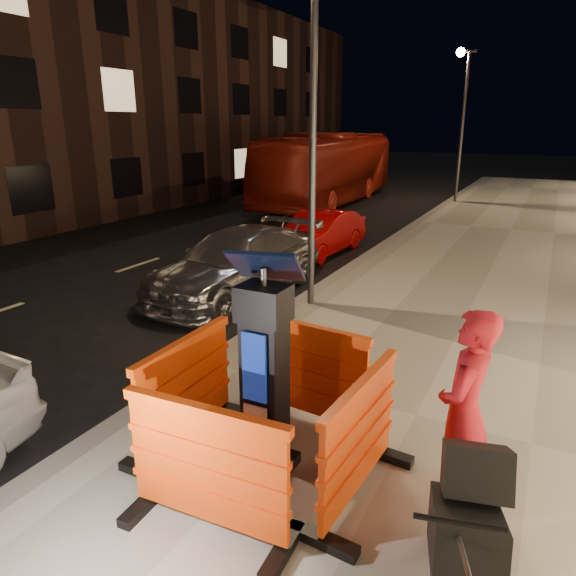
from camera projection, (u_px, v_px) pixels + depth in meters
The scene contains 15 objects.
ground_plane at pixel (207, 372), 7.36m from camera, with size 120.00×120.00×0.00m, color black.
sidewalk at pixel (415, 420), 6.03m from camera, with size 6.00×60.00×0.15m, color gray.
kerb at pixel (206, 367), 7.34m from camera, with size 0.30×60.00×0.15m, color slate.
parking_kiosk at pixel (265, 370), 4.79m from camera, with size 0.67×0.67×2.11m, color black.
barrier_front at pixel (207, 471), 4.13m from camera, with size 1.51×0.62×1.18m, color #F2450B.
barrier_back at pixel (308, 373), 5.73m from camera, with size 1.51×0.62×1.18m, color #F2450B.
barrier_kerbside at pixel (186, 391), 5.34m from camera, with size 1.51×0.62×1.18m, color #F2450B.
barrier_bldgside at pixel (359, 441), 4.51m from camera, with size 1.51×0.62×1.18m, color #F2450B.
car_silver at pixel (237, 293), 10.76m from camera, with size 1.84×4.53×1.31m, color #9F9FA4.
car_red at pixel (319, 254), 13.99m from camera, with size 1.23×3.53×1.16m, color #9A0506.
bus_doubledecker at pixel (328, 203), 23.02m from camera, with size 2.55×10.90×3.04m, color maroon.
man at pixel (464, 412), 4.35m from camera, with size 0.67×0.44×1.84m, color maroon.
stroller at pixel (466, 529), 3.62m from camera, with size 0.54×0.83×1.04m, color black.
street_lamp_mid at pixel (313, 139), 8.82m from camera, with size 0.12×0.12×6.00m, color #3F3F44.
street_lamp_far at pixel (462, 130), 21.51m from camera, with size 0.12×0.12×6.00m, color #3F3F44.
Camera 1 is at (4.08, -5.36, 3.40)m, focal length 32.00 mm.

